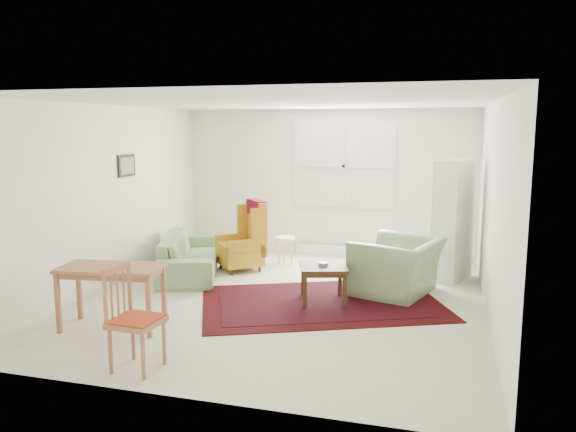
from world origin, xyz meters
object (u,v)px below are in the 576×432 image
(desk, at_px, (112,297))
(desk_chair, at_px, (137,319))
(wingback_chair, at_px, (240,236))
(stool, at_px, (285,250))
(cabinet, at_px, (453,220))
(coffee_table, at_px, (323,283))
(armchair, at_px, (397,261))
(sofa, at_px, (190,247))

(desk, relative_size, desk_chair, 1.15)
(wingback_chair, height_order, stool, wingback_chair)
(wingback_chair, distance_m, desk, 2.82)
(cabinet, height_order, desk, cabinet)
(desk, height_order, desk_chair, desk_chair)
(stool, distance_m, desk_chair, 4.24)
(coffee_table, height_order, desk_chair, desk_chair)
(cabinet, distance_m, desk_chair, 4.89)
(coffee_table, height_order, desk, desk)
(cabinet, bearing_deg, coffee_table, -113.01)
(armchair, bearing_deg, coffee_table, -37.44)
(sofa, bearing_deg, desk, 165.00)
(cabinet, bearing_deg, desk_chair, -102.52)
(armchair, height_order, cabinet, cabinet)
(sofa, relative_size, desk_chair, 2.09)
(sofa, relative_size, stool, 4.46)
(sofa, height_order, desk_chair, desk_chair)
(coffee_table, relative_size, cabinet, 0.33)
(armchair, height_order, desk, armchair)
(cabinet, xyz_separation_m, desk_chair, (-2.78, -4.00, -0.39))
(desk_chair, bearing_deg, wingback_chair, 9.65)
(wingback_chair, bearing_deg, desk, -51.55)
(cabinet, relative_size, desk_chair, 1.81)
(armchair, height_order, stool, armchair)
(desk_chair, bearing_deg, stool, 1.25)
(desk, xyz_separation_m, desk_chair, (0.83, -0.88, 0.13))
(armchair, distance_m, stool, 2.23)
(sofa, xyz_separation_m, desk, (0.19, -2.38, -0.06))
(cabinet, bearing_deg, desk, -116.92)
(sofa, bearing_deg, coffee_table, -130.01)
(stool, height_order, cabinet, cabinet)
(wingback_chair, xyz_separation_m, cabinet, (3.16, 0.34, 0.33))
(cabinet, bearing_deg, sofa, -146.79)
(armchair, xyz_separation_m, desk_chair, (-2.08, -3.06, 0.04))
(wingback_chair, distance_m, desk_chair, 3.68)
(stool, relative_size, desk_chair, 0.47)
(wingback_chair, height_order, cabinet, cabinet)
(armchair, relative_size, desk, 1.03)
(coffee_table, bearing_deg, desk, -142.59)
(armchair, xyz_separation_m, wingback_chair, (-2.46, 0.60, 0.10))
(sofa, height_order, stool, sofa)
(coffee_table, relative_size, desk, 0.53)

